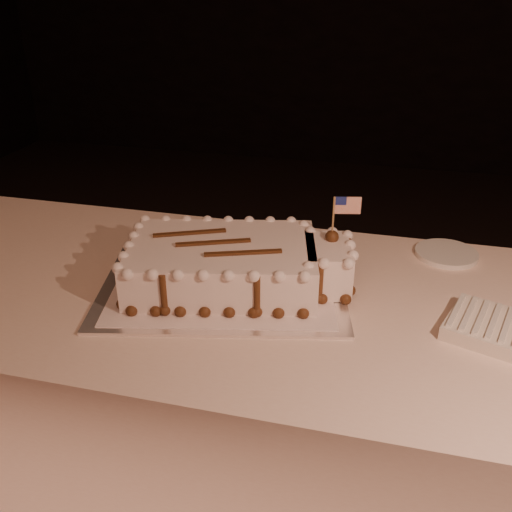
% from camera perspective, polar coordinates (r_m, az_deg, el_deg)
% --- Properties ---
extents(room_shell, '(6.10, 8.10, 2.90)m').
position_cam_1_polar(room_shell, '(0.54, -7.60, 23.82)').
color(room_shell, black).
rests_on(room_shell, ground).
extents(banquet_table, '(2.40, 0.80, 0.75)m').
position_cam_1_polar(banquet_table, '(1.54, 3.18, -16.25)').
color(banquet_table, '#FFDCC5').
rests_on(banquet_table, ground).
extents(cake_board, '(0.65, 0.54, 0.01)m').
position_cam_1_polar(cake_board, '(1.35, -3.29, -2.89)').
color(cake_board, white).
rests_on(cake_board, banquet_table).
extents(doily, '(0.58, 0.49, 0.00)m').
position_cam_1_polar(doily, '(1.35, -3.29, -2.70)').
color(doily, white).
rests_on(doily, cake_board).
extents(sheet_cake, '(0.55, 0.38, 0.21)m').
position_cam_1_polar(sheet_cake, '(1.33, -2.06, -0.77)').
color(sheet_cake, white).
rests_on(sheet_cake, doily).
extents(napkin_stack, '(0.26, 0.22, 0.04)m').
position_cam_1_polar(napkin_stack, '(1.27, 23.64, -6.91)').
color(napkin_stack, silver).
rests_on(napkin_stack, banquet_table).
extents(side_plate, '(0.16, 0.16, 0.01)m').
position_cam_1_polar(side_plate, '(1.57, 18.50, 0.23)').
color(side_plate, white).
rests_on(side_plate, banquet_table).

